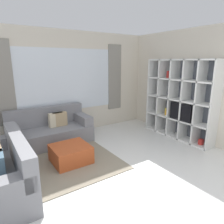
% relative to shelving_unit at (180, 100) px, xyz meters
% --- Properties ---
extents(ground_plane, '(16.00, 16.00, 0.00)m').
position_rel_shelving_unit_xyz_m(ground_plane, '(-2.24, -1.48, -0.98)').
color(ground_plane, silver).
extents(wall_back, '(6.02, 0.11, 2.70)m').
position_rel_shelving_unit_xyz_m(wall_back, '(-2.24, 1.88, 0.38)').
color(wall_back, beige).
rests_on(wall_back, ground_plane).
extents(wall_right, '(0.07, 4.52, 2.70)m').
position_rel_shelving_unit_xyz_m(wall_right, '(0.20, 0.18, 0.37)').
color(wall_right, beige).
rests_on(wall_right, ground_plane).
extents(area_rug, '(2.66, 2.16, 0.01)m').
position_rel_shelving_unit_xyz_m(area_rug, '(-3.34, 0.44, -0.98)').
color(area_rug, gray).
rests_on(area_rug, ground_plane).
extents(shelving_unit, '(0.39, 1.91, 1.98)m').
position_rel_shelving_unit_xyz_m(shelving_unit, '(0.00, 0.00, 0.00)').
color(shelving_unit, '#515660').
rests_on(shelving_unit, ground_plane).
extents(couch_main, '(1.87, 0.86, 0.85)m').
position_rel_shelving_unit_xyz_m(couch_main, '(-2.90, 1.42, -0.67)').
color(couch_main, gray).
rests_on(couch_main, ground_plane).
extents(couch_side, '(0.86, 1.75, 0.85)m').
position_rel_shelving_unit_xyz_m(couch_side, '(-4.10, -0.04, -0.67)').
color(couch_side, gray).
rests_on(couch_side, ground_plane).
extents(ottoman, '(0.70, 0.66, 0.34)m').
position_rel_shelving_unit_xyz_m(ottoman, '(-2.88, 0.26, -0.81)').
color(ottoman, '#B74C23').
rests_on(ottoman, ground_plane).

